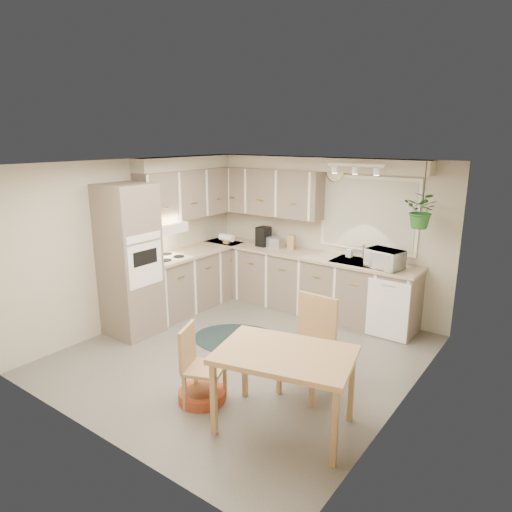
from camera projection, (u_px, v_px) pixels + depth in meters
name	position (u px, v px, depth m)	size (l,w,h in m)	color
floor	(244.00, 354.00, 5.84)	(4.20, 4.20, 0.00)	#69655D
ceiling	(243.00, 163.00, 5.23)	(4.20, 4.20, 0.00)	white
wall_back	(325.00, 235.00, 7.17)	(4.00, 0.04, 2.40)	beige
wall_front	(93.00, 318.00, 3.89)	(4.00, 0.04, 2.40)	beige
wall_left	(135.00, 242.00, 6.67)	(0.04, 4.20, 2.40)	beige
wall_right	(407.00, 297.00, 4.39)	(0.04, 4.20, 2.40)	beige
base_cab_left	(193.00, 280.00, 7.37)	(0.60, 1.85, 0.90)	gray
base_cab_back	(303.00, 282.00, 7.24)	(3.60, 0.60, 0.90)	gray
counter_left	(193.00, 252.00, 7.25)	(0.64, 1.89, 0.04)	#C3A88E
counter_back	(303.00, 254.00, 7.12)	(3.64, 0.64, 0.04)	#C3A88E
oven_stack	(130.00, 261.00, 6.23)	(0.65, 0.65, 2.10)	gray
wall_oven_face	(145.00, 265.00, 6.05)	(0.02, 0.56, 0.58)	white
upper_cab_left	(190.00, 194.00, 7.19)	(0.35, 2.00, 0.75)	gray
upper_cab_back	(266.00, 192.00, 7.45)	(2.00, 0.35, 0.75)	gray
soffit_left	(188.00, 163.00, 7.09)	(0.30, 2.00, 0.20)	beige
soffit_back	(311.00, 164.00, 6.89)	(3.60, 0.30, 0.20)	beige
cooktop	(166.00, 258.00, 6.79)	(0.52, 0.58, 0.02)	white
range_hood	(164.00, 228.00, 6.68)	(0.40, 0.60, 0.14)	white
window_blinds	(368.00, 214.00, 6.65)	(1.40, 0.02, 1.00)	silver
window_frame	(368.00, 214.00, 6.66)	(1.50, 0.02, 1.10)	white
sink	(357.00, 264.00, 6.62)	(0.70, 0.48, 0.10)	#A6A9AE
dishwasher_front	(387.00, 310.00, 6.15)	(0.58, 0.01, 0.83)	white
track_light_bar	(355.00, 165.00, 6.06)	(0.80, 0.04, 0.04)	white
wall_clock	(335.00, 172.00, 6.81)	(0.30, 0.30, 0.03)	gold
dining_table	(284.00, 390.00, 4.28)	(1.25, 0.83, 0.78)	tan
chair_left	(205.00, 367.00, 4.65)	(0.40, 0.40, 0.85)	tan
chair_back	(306.00, 348.00, 4.85)	(0.49, 0.49, 1.05)	tan
braided_rug	(240.00, 339.00, 6.25)	(1.33, 0.99, 0.01)	black
pet_bed	(202.00, 395.00, 4.80)	(0.50, 0.50, 0.11)	#A14120
microwave	(385.00, 257.00, 6.24)	(0.48, 0.26, 0.32)	white
soap_bottle	(349.00, 255.00, 6.82)	(0.09, 0.19, 0.09)	white
hanging_plant	(422.00, 214.00, 5.82)	(0.42, 0.47, 0.37)	#296528
coffee_maker	(263.00, 236.00, 7.51)	(0.18, 0.22, 0.32)	black
toaster	(275.00, 243.00, 7.42)	(0.27, 0.15, 0.16)	#A6A9AE
knife_block	(291.00, 242.00, 7.27)	(0.11, 0.11, 0.24)	tan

